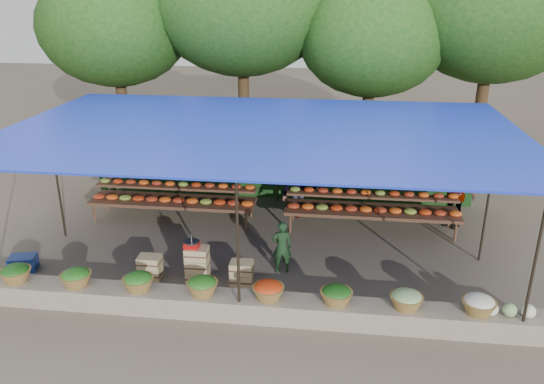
# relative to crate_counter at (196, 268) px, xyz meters

# --- Properties ---
(ground) EXTENTS (60.00, 60.00, 0.00)m
(ground) POSITION_rel_crate_counter_xyz_m (1.11, 1.68, -0.31)
(ground) COLOR brown
(ground) RESTS_ON ground
(stone_curb) EXTENTS (10.60, 0.55, 0.40)m
(stone_curb) POSITION_rel_crate_counter_xyz_m (1.11, -1.07, -0.11)
(stone_curb) COLOR slate
(stone_curb) RESTS_ON ground
(stall_canopy) EXTENTS (10.80, 6.60, 2.82)m
(stall_canopy) POSITION_rel_crate_counter_xyz_m (1.11, 1.75, 2.36)
(stall_canopy) COLOR black
(stall_canopy) RESTS_ON ground
(produce_baskets) EXTENTS (8.98, 0.58, 0.34)m
(produce_baskets) POSITION_rel_crate_counter_xyz_m (1.01, -1.07, 0.25)
(produce_baskets) COLOR brown
(produce_baskets) RESTS_ON stone_curb
(netting_backdrop) EXTENTS (10.60, 0.06, 2.50)m
(netting_backdrop) POSITION_rel_crate_counter_xyz_m (1.11, 4.83, 0.94)
(netting_backdrop) COLOR #163F17
(netting_backdrop) RESTS_ON ground
(tree_row) EXTENTS (16.51, 5.50, 7.12)m
(tree_row) POSITION_rel_crate_counter_xyz_m (1.61, 7.77, 4.39)
(tree_row) COLOR #392914
(tree_row) RESTS_ON ground
(fruit_table_left) EXTENTS (4.21, 0.95, 0.93)m
(fruit_table_left) POSITION_rel_crate_counter_xyz_m (-1.38, 3.03, 0.30)
(fruit_table_left) COLOR #43261B
(fruit_table_left) RESTS_ON ground
(fruit_table_right) EXTENTS (4.21, 0.95, 0.93)m
(fruit_table_right) POSITION_rel_crate_counter_xyz_m (3.62, 3.03, 0.30)
(fruit_table_right) COLOR #43261B
(fruit_table_right) RESTS_ON ground
(crate_counter) EXTENTS (2.36, 0.35, 0.77)m
(crate_counter) POSITION_rel_crate_counter_xyz_m (0.00, 0.00, 0.00)
(crate_counter) COLOR tan
(crate_counter) RESTS_ON ground
(weighing_scale) EXTENTS (0.30, 0.30, 0.32)m
(weighing_scale) POSITION_rel_crate_counter_xyz_m (-0.06, 0.00, 0.54)
(weighing_scale) COLOR red
(weighing_scale) RESTS_ON crate_counter
(vendor_seated) EXTENTS (0.46, 0.35, 1.15)m
(vendor_seated) POSITION_rel_crate_counter_xyz_m (1.66, 0.63, 0.26)
(vendor_seated) COLOR #17341A
(vendor_seated) RESTS_ON ground
(customer_left) EXTENTS (0.81, 0.66, 1.54)m
(customer_left) POSITION_rel_crate_counter_xyz_m (-3.35, 3.94, 0.46)
(customer_left) COLOR slate
(customer_left) RESTS_ON ground
(customer_mid) EXTENTS (1.30, 1.27, 1.79)m
(customer_mid) POSITION_rel_crate_counter_xyz_m (1.81, 3.62, 0.58)
(customer_mid) COLOR slate
(customer_mid) RESTS_ON ground
(customer_right) EXTENTS (1.05, 0.97, 1.73)m
(customer_right) POSITION_rel_crate_counter_xyz_m (5.65, 3.50, 0.56)
(customer_right) COLOR slate
(customer_right) RESTS_ON ground
(blue_crate_back) EXTENTS (0.62, 0.52, 0.32)m
(blue_crate_back) POSITION_rel_crate_counter_xyz_m (-3.76, 0.01, -0.15)
(blue_crate_back) COLOR navy
(blue_crate_back) RESTS_ON ground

